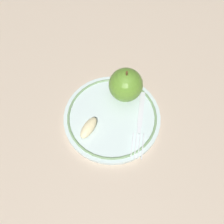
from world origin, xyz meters
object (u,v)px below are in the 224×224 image
(plate, at_px, (112,117))
(apple_red_whole, at_px, (126,85))
(apple_slice_front, at_px, (89,128))
(fork, at_px, (140,121))

(plate, bearing_deg, apple_red_whole, -94.68)
(apple_slice_front, height_order, fork, apple_slice_front)
(apple_red_whole, xyz_separation_m, apple_slice_front, (0.04, 0.12, -0.03))
(apple_red_whole, distance_m, apple_slice_front, 0.14)
(plate, relative_size, apple_slice_front, 3.98)
(plate, xyz_separation_m, apple_slice_front, (0.04, 0.05, 0.02))
(apple_red_whole, height_order, apple_slice_front, apple_red_whole)
(plate, height_order, apple_red_whole, apple_red_whole)
(plate, distance_m, fork, 0.07)
(plate, distance_m, apple_red_whole, 0.09)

